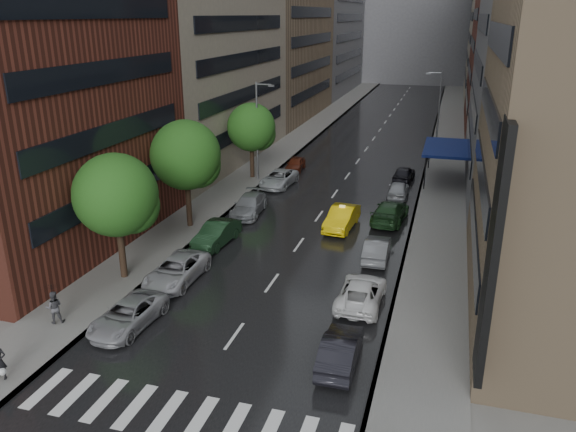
% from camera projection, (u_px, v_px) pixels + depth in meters
% --- Properties ---
extents(ground, '(220.00, 220.00, 0.00)m').
position_uv_depth(ground, '(200.00, 385.00, 23.78)').
color(ground, gray).
rests_on(ground, ground).
extents(road, '(14.00, 140.00, 0.01)m').
position_uv_depth(road, '(371.00, 142.00, 68.93)').
color(road, black).
rests_on(road, ground).
extents(sidewalk_left, '(4.00, 140.00, 0.15)m').
position_uv_depth(sidewalk_left, '(301.00, 137.00, 71.28)').
color(sidewalk_left, gray).
rests_on(sidewalk_left, ground).
extents(sidewalk_right, '(4.00, 140.00, 0.15)m').
position_uv_depth(sidewalk_right, '(447.00, 146.00, 66.54)').
color(sidewalk_right, gray).
rests_on(sidewalk_right, ground).
extents(crosswalk, '(13.15, 2.80, 0.01)m').
position_uv_depth(crosswalk, '(183.00, 416.00, 21.92)').
color(crosswalk, silver).
rests_on(crosswalk, ground).
extents(buildings_left, '(8.00, 108.00, 38.00)m').
position_uv_depth(buildings_left, '(276.00, 5.00, 75.40)').
color(buildings_left, maroon).
rests_on(buildings_left, ground).
extents(buildings_right, '(8.05, 109.10, 36.00)m').
position_uv_depth(buildings_right, '(513.00, 12.00, 65.94)').
color(buildings_right, '#937A5B').
rests_on(buildings_right, ground).
extents(building_far, '(40.00, 14.00, 32.00)m').
position_uv_depth(building_far, '(419.00, 8.00, 124.91)').
color(building_far, slate).
rests_on(building_far, ground).
extents(tree_near, '(4.77, 4.77, 7.60)m').
position_uv_depth(tree_near, '(116.00, 195.00, 31.62)').
color(tree_near, '#382619').
rests_on(tree_near, ground).
extents(tree_mid, '(4.98, 4.98, 7.94)m').
position_uv_depth(tree_mid, '(186.00, 155.00, 39.58)').
color(tree_mid, '#382619').
rests_on(tree_mid, ground).
extents(tree_far, '(4.50, 4.50, 7.18)m').
position_uv_depth(tree_far, '(251.00, 127.00, 52.08)').
color(tree_far, '#382619').
rests_on(tree_far, ground).
extents(taxi, '(2.04, 4.96, 1.60)m').
position_uv_depth(taxi, '(342.00, 218.00, 40.96)').
color(taxi, yellow).
rests_on(taxi, ground).
extents(parked_cars_left, '(2.75, 35.68, 1.54)m').
position_uv_depth(parked_cars_left, '(232.00, 220.00, 40.72)').
color(parked_cars_left, '#929297').
rests_on(parked_cars_left, ground).
extents(parked_cars_right, '(2.65, 35.03, 1.58)m').
position_uv_depth(parked_cars_right, '(383.00, 231.00, 38.72)').
color(parked_cars_right, black).
rests_on(parked_cars_right, ground).
extents(ped_black_umbrella, '(1.05, 1.00, 2.09)m').
position_uv_depth(ped_black_umbrella, '(53.00, 301.00, 27.93)').
color(ped_black_umbrella, '#4B4A4F').
rests_on(ped_black_umbrella, sidewalk_left).
extents(street_lamp_left, '(1.74, 0.22, 9.00)m').
position_uv_depth(street_lamp_left, '(258.00, 129.00, 51.25)').
color(street_lamp_left, gray).
rests_on(street_lamp_left, sidewalk_left).
extents(street_lamp_right, '(1.74, 0.22, 9.00)m').
position_uv_depth(street_lamp_right, '(438.00, 111.00, 60.73)').
color(street_lamp_right, gray).
rests_on(street_lamp_right, sidewalk_right).
extents(awning, '(4.00, 8.00, 3.12)m').
position_uv_depth(awning, '(446.00, 148.00, 51.96)').
color(awning, navy).
rests_on(awning, sidewalk_right).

